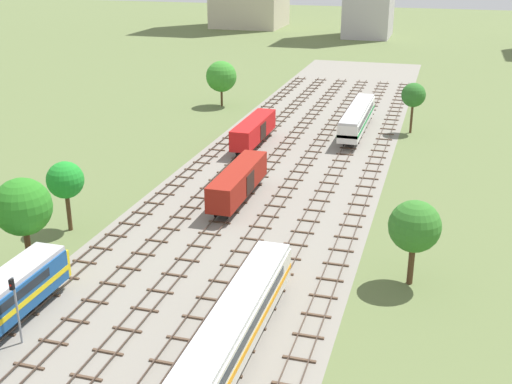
{
  "coord_description": "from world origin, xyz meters",
  "views": [
    {
      "loc": [
        18.86,
        -17.93,
        27.19
      ],
      "look_at": [
        0.0,
        46.48,
        1.5
      ],
      "focal_mm": 45.51,
      "sensor_mm": 36.0,
      "label": 1
    }
  ],
  "objects_px": {
    "signal_post_nearest": "(15,302)",
    "diesel_railcar_centre_right_near": "(237,321)",
    "freight_boxcar_left_midfar": "(254,130)",
    "freight_boxcar_centre_left_mid": "(238,181)",
    "diesel_railcar_centre_right_far": "(357,117)"
  },
  "relations": [
    {
      "from": "freight_boxcar_centre_left_mid",
      "to": "freight_boxcar_left_midfar",
      "type": "distance_m",
      "value": 21.46
    },
    {
      "from": "signal_post_nearest",
      "to": "diesel_railcar_centre_right_far",
      "type": "bearing_deg",
      "value": 76.2
    },
    {
      "from": "diesel_railcar_centre_right_far",
      "to": "signal_post_nearest",
      "type": "bearing_deg",
      "value": -103.8
    },
    {
      "from": "diesel_railcar_centre_right_near",
      "to": "diesel_railcar_centre_right_far",
      "type": "height_order",
      "value": "same"
    },
    {
      "from": "freight_boxcar_centre_left_mid",
      "to": "signal_post_nearest",
      "type": "height_order",
      "value": "signal_post_nearest"
    },
    {
      "from": "diesel_railcar_centre_right_near",
      "to": "freight_boxcar_left_midfar",
      "type": "relative_size",
      "value": 1.46
    },
    {
      "from": "diesel_railcar_centre_right_far",
      "to": "signal_post_nearest",
      "type": "distance_m",
      "value": 64.85
    },
    {
      "from": "signal_post_nearest",
      "to": "freight_boxcar_left_midfar",
      "type": "bearing_deg",
      "value": 87.56
    },
    {
      "from": "diesel_railcar_centre_right_near",
      "to": "diesel_railcar_centre_right_far",
      "type": "distance_m",
      "value": 59.62
    },
    {
      "from": "freight_boxcar_centre_left_mid",
      "to": "freight_boxcar_left_midfar",
      "type": "relative_size",
      "value": 1.0
    },
    {
      "from": "signal_post_nearest",
      "to": "diesel_railcar_centre_right_near",
      "type": "bearing_deg",
      "value": 12.24
    },
    {
      "from": "diesel_railcar_centre_right_near",
      "to": "freight_boxcar_left_midfar",
      "type": "bearing_deg",
      "value": 105.21
    },
    {
      "from": "diesel_railcar_centre_right_near",
      "to": "freight_boxcar_centre_left_mid",
      "type": "distance_m",
      "value": 29.12
    },
    {
      "from": "diesel_railcar_centre_right_far",
      "to": "freight_boxcar_left_midfar",
      "type": "bearing_deg",
      "value": -140.66
    },
    {
      "from": "diesel_railcar_centre_right_near",
      "to": "signal_post_nearest",
      "type": "height_order",
      "value": "signal_post_nearest"
    }
  ]
}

